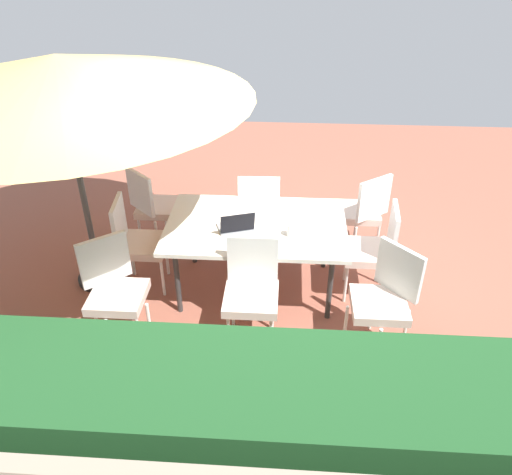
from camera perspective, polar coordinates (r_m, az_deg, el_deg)
ground_plane at (r=5.27m, az=-0.00°, el=-5.69°), size 10.00×10.00×0.02m
hedge_row at (r=3.14m, az=-3.11°, el=-23.29°), size 6.30×0.73×1.31m
dining_table at (r=4.86m, az=-0.00°, el=1.00°), size 1.72×1.14×0.76m
patio_umbrella at (r=4.72m, az=-21.29°, el=16.40°), size 3.31×3.31×2.30m
chair_south at (r=5.57m, az=0.35°, el=3.48°), size 0.46×0.47×0.98m
chair_east at (r=5.12m, az=-13.27°, el=-0.25°), size 0.48×0.47×0.98m
chair_southwest at (r=5.63m, az=11.86°, el=3.09°), size 0.58×0.58×0.98m
chair_northwest at (r=4.41m, az=14.28°, el=-6.41°), size 0.59×0.59×0.98m
chair_northeast at (r=4.53m, az=-15.68°, el=-5.42°), size 0.58×0.58×0.98m
chair_west at (r=5.01m, az=13.21°, el=-1.07°), size 0.48×0.47×0.98m
chair_southeast at (r=5.73m, az=-11.43°, el=3.69°), size 0.59×0.59×0.98m
chair_north at (r=4.36m, az=-0.51°, el=-5.74°), size 0.46×0.46×0.98m
laptop at (r=4.72m, az=-2.26°, el=1.33°), size 0.38×0.34×0.21m
cup at (r=4.64m, az=3.99°, el=0.80°), size 0.08×0.08×0.11m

